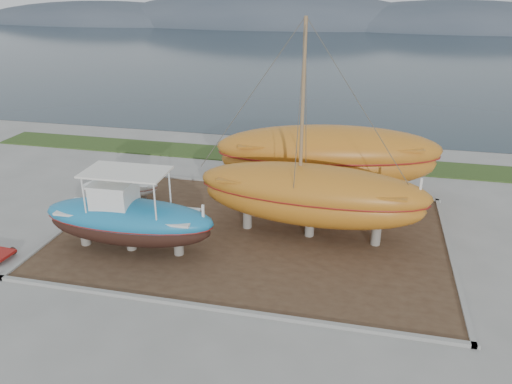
% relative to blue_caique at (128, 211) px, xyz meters
% --- Properties ---
extents(ground, '(140.00, 140.00, 0.00)m').
position_rel_blue_caique_xyz_m(ground, '(4.97, -1.35, -1.95)').
color(ground, gray).
rests_on(ground, ground).
extents(dirt_patch, '(18.00, 12.00, 0.06)m').
position_rel_blue_caique_xyz_m(dirt_patch, '(4.97, 2.65, -1.92)').
color(dirt_patch, '#422D1E').
rests_on(dirt_patch, ground).
extents(curb_frame, '(18.60, 12.60, 0.15)m').
position_rel_blue_caique_xyz_m(curb_frame, '(4.97, 2.65, -1.87)').
color(curb_frame, gray).
rests_on(curb_frame, ground).
extents(grass_strip, '(44.00, 3.00, 0.08)m').
position_rel_blue_caique_xyz_m(grass_strip, '(4.97, 14.15, -1.91)').
color(grass_strip, '#284219').
rests_on(grass_strip, ground).
extents(sea, '(260.00, 100.00, 0.04)m').
position_rel_blue_caique_xyz_m(sea, '(4.97, 68.65, -1.95)').
color(sea, '#182831').
rests_on(sea, ground).
extents(mountain_ridge, '(200.00, 36.00, 20.00)m').
position_rel_blue_caique_xyz_m(mountain_ridge, '(4.97, 123.65, -1.95)').
color(mountain_ridge, '#333D49').
rests_on(mountain_ridge, ground).
extents(blue_caique, '(7.90, 2.63, 3.78)m').
position_rel_blue_caique_xyz_m(blue_caique, '(0.00, 0.00, 0.00)').
color(blue_caique, '#1B76AA').
rests_on(blue_caique, dirt_patch).
extents(white_dinghy, '(4.40, 2.50, 1.25)m').
position_rel_blue_caique_xyz_m(white_dinghy, '(-2.97, 4.80, -1.27)').
color(white_dinghy, silver).
rests_on(white_dinghy, dirt_patch).
extents(orange_sailboat, '(10.89, 3.74, 9.94)m').
position_rel_blue_caique_xyz_m(orange_sailboat, '(7.69, 3.12, 3.08)').
color(orange_sailboat, '#AC651A').
rests_on(orange_sailboat, dirt_patch).
extents(orange_bare_hull, '(12.60, 5.48, 3.99)m').
position_rel_blue_caique_xyz_m(orange_bare_hull, '(7.99, 7.90, 0.11)').
color(orange_bare_hull, '#AC651A').
rests_on(orange_bare_hull, dirt_patch).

